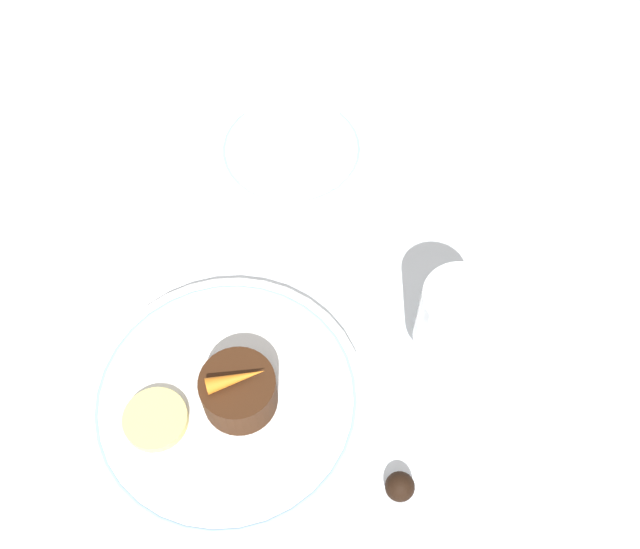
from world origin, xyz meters
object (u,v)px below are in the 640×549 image
(wine_glass, at_px, (455,321))
(fork, at_px, (177,246))
(dessert_cake, at_px, (238,391))
(dinner_plate, at_px, (227,400))
(coffee_cup, at_px, (293,134))

(wine_glass, bearing_deg, fork, -135.86)
(wine_glass, xyz_separation_m, dessert_cake, (-0.02, -0.19, -0.04))
(wine_glass, bearing_deg, dinner_plate, -97.63)
(coffee_cup, bearing_deg, dessert_cake, -28.64)
(coffee_cup, distance_m, dessert_cake, 0.29)
(wine_glass, bearing_deg, coffee_cup, -169.99)
(dinner_plate, distance_m, wine_glass, 0.21)
(wine_glass, distance_m, fork, 0.30)
(wine_glass, bearing_deg, dessert_cake, -96.17)
(fork, bearing_deg, wine_glass, 44.14)
(wine_glass, height_order, dessert_cake, wine_glass)
(dessert_cake, bearing_deg, fork, -176.65)
(coffee_cup, bearing_deg, fork, -64.82)
(wine_glass, distance_m, dessert_cake, 0.19)
(dinner_plate, relative_size, fork, 1.39)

